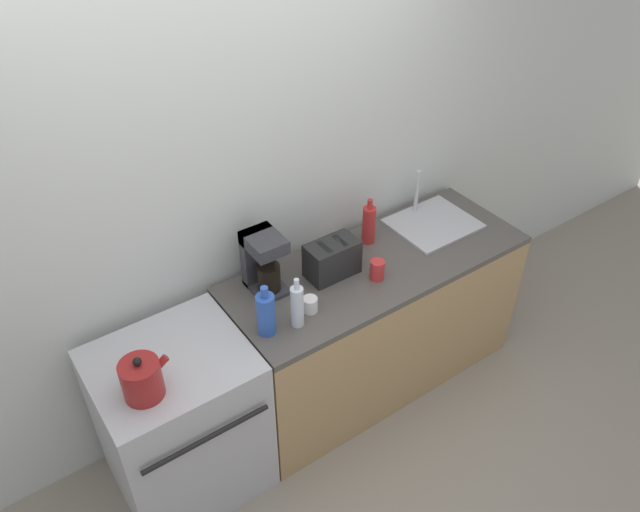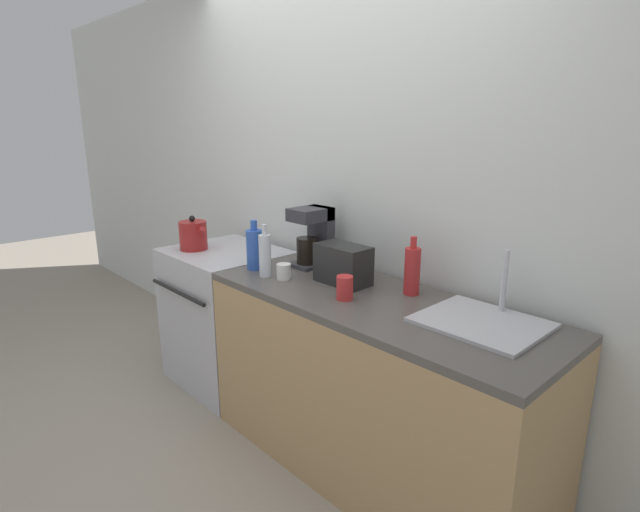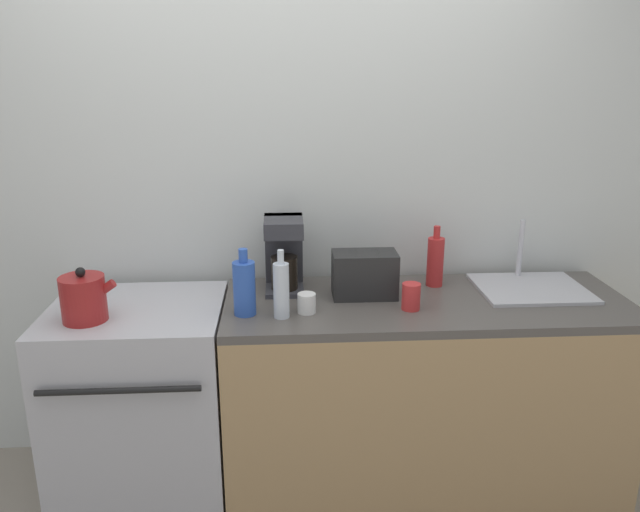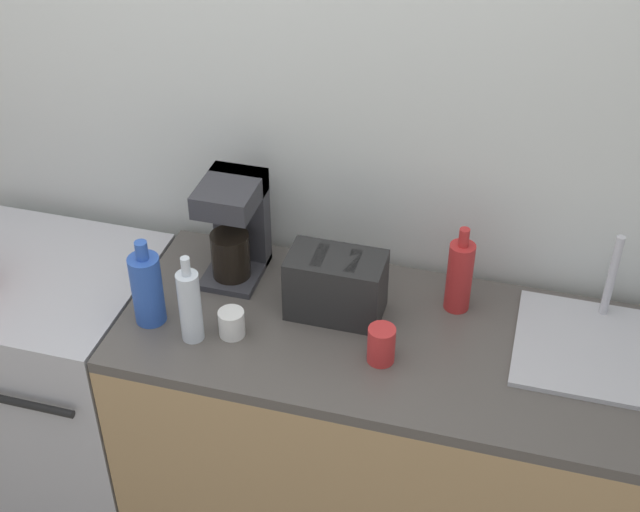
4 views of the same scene
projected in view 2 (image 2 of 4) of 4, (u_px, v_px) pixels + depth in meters
The scene contains 13 objects.
ground_plane at pixel (246, 438), 2.72m from camera, with size 12.00×12.00×0.00m, color gray.
wall_back at pixel (339, 188), 2.85m from camera, with size 8.00×0.05×2.60m.
stove at pixel (228, 315), 3.23m from camera, with size 0.71×0.66×0.88m.
counter_block at pixel (372, 386), 2.39m from camera, with size 1.71×0.65×0.88m.
kettle at pixel (193, 235), 3.13m from camera, with size 0.22×0.17×0.22m.
toaster at pixel (343, 264), 2.47m from camera, with size 0.27×0.16×0.19m.
coffee_maker at pixel (314, 235), 2.77m from camera, with size 0.17×0.22×0.33m.
sink_tray at pixel (483, 320), 1.99m from camera, with size 0.47×0.40×0.28m.
bottle_red at pixel (412, 270), 2.31m from camera, with size 0.07×0.07×0.28m.
bottle_clear at pixel (265, 255), 2.58m from camera, with size 0.06×0.06×0.28m.
bottle_blue at pixel (255, 249), 2.71m from camera, with size 0.09×0.09×0.27m.
cup_red at pixel (345, 288), 2.26m from camera, with size 0.08×0.08×0.11m.
cup_white at pixel (284, 271), 2.55m from camera, with size 0.07×0.07×0.08m.
Camera 2 is at (2.00, -1.32, 1.67)m, focal length 28.00 mm.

